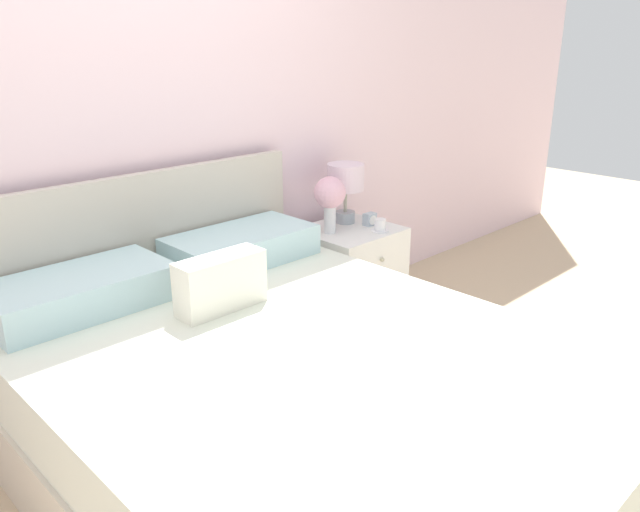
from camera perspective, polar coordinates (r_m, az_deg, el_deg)
ground_plane at (r=3.17m, az=-15.17°, el=-10.21°), size 12.00×12.00×0.00m
wall_back at (r=2.84m, az=-18.28°, el=13.79°), size 8.00×0.06×2.60m
bed at (r=2.31m, az=-2.93°, el=-13.30°), size 1.65×2.15×0.98m
nightstand at (r=3.51m, az=2.66°, el=-1.69°), size 0.50×0.48×0.54m
table_lamp at (r=3.47m, az=2.35°, el=6.81°), size 0.20×0.20×0.33m
flower_vase at (r=3.29m, az=0.95°, el=5.53°), size 0.17×0.17×0.31m
teacup at (r=3.38m, az=5.51°, el=2.78°), size 0.10×0.10×0.07m
alarm_clock at (r=3.48m, az=4.58°, el=3.37°), size 0.07×0.05×0.07m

